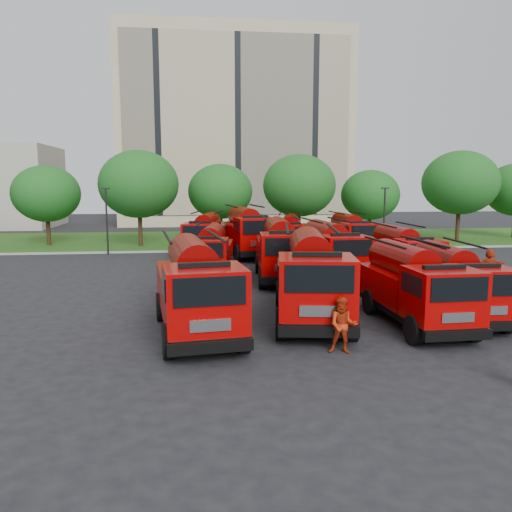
{
  "coord_description": "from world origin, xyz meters",
  "views": [
    {
      "loc": [
        -3.06,
        -21.92,
        5.46
      ],
      "look_at": [
        -0.18,
        2.88,
        1.8
      ],
      "focal_mm": 35.0,
      "sensor_mm": 36.0,
      "label": 1
    }
  ],
  "objects_px": {
    "fire_truck_9": "(247,232)",
    "fire_truck_6": "(331,250)",
    "fire_truck_10": "(290,235)",
    "firefighter_4": "(206,289)",
    "fire_truck_3": "(453,282)",
    "fire_truck_8": "(206,235)",
    "fire_truck_2": "(413,285)",
    "fire_truck_0": "(196,287)",
    "firefighter_5": "(488,281)",
    "firefighter_1": "(342,353)",
    "fire_truck_5": "(281,249)",
    "fire_truck_1": "(311,276)",
    "fire_truck_11": "(350,234)",
    "fire_truck_7": "(402,253)",
    "fire_truck_4": "(211,252)"
  },
  "relations": [
    {
      "from": "fire_truck_3",
      "to": "firefighter_1",
      "type": "xyz_separation_m",
      "value": [
        -5.7,
        -3.77,
        -1.46
      ]
    },
    {
      "from": "fire_truck_6",
      "to": "fire_truck_8",
      "type": "bearing_deg",
      "value": 122.96
    },
    {
      "from": "fire_truck_8",
      "to": "fire_truck_9",
      "type": "distance_m",
      "value": 3.15
    },
    {
      "from": "fire_truck_2",
      "to": "firefighter_5",
      "type": "height_order",
      "value": "fire_truck_2"
    },
    {
      "from": "fire_truck_2",
      "to": "fire_truck_3",
      "type": "distance_m",
      "value": 2.18
    },
    {
      "from": "fire_truck_6",
      "to": "firefighter_1",
      "type": "height_order",
      "value": "fire_truck_6"
    },
    {
      "from": "fire_truck_3",
      "to": "firefighter_4",
      "type": "xyz_separation_m",
      "value": [
        -9.93,
        6.62,
        -1.46
      ]
    },
    {
      "from": "fire_truck_11",
      "to": "firefighter_5",
      "type": "height_order",
      "value": "fire_truck_11"
    },
    {
      "from": "fire_truck_4",
      "to": "fire_truck_11",
      "type": "distance_m",
      "value": 13.65
    },
    {
      "from": "fire_truck_3",
      "to": "fire_truck_6",
      "type": "relative_size",
      "value": 0.9
    },
    {
      "from": "fire_truck_2",
      "to": "firefighter_4",
      "type": "distance_m",
      "value": 10.91
    },
    {
      "from": "fire_truck_6",
      "to": "fire_truck_10",
      "type": "height_order",
      "value": "fire_truck_6"
    },
    {
      "from": "fire_truck_2",
      "to": "firefighter_5",
      "type": "relative_size",
      "value": 3.72
    },
    {
      "from": "fire_truck_6",
      "to": "fire_truck_8",
      "type": "distance_m",
      "value": 11.84
    },
    {
      "from": "fire_truck_3",
      "to": "fire_truck_5",
      "type": "height_order",
      "value": "fire_truck_5"
    },
    {
      "from": "fire_truck_8",
      "to": "firefighter_1",
      "type": "height_order",
      "value": "fire_truck_8"
    },
    {
      "from": "fire_truck_1",
      "to": "firefighter_4",
      "type": "xyz_separation_m",
      "value": [
        -4.12,
        6.25,
        -1.76
      ]
    },
    {
      "from": "fire_truck_2",
      "to": "fire_truck_0",
      "type": "bearing_deg",
      "value": 179.11
    },
    {
      "from": "fire_truck_6",
      "to": "firefighter_1",
      "type": "xyz_separation_m",
      "value": [
        -3.01,
        -12.75,
        -1.61
      ]
    },
    {
      "from": "fire_truck_8",
      "to": "fire_truck_7",
      "type": "bearing_deg",
      "value": -33.04
    },
    {
      "from": "firefighter_1",
      "to": "firefighter_5",
      "type": "distance_m",
      "value": 15.96
    },
    {
      "from": "fire_truck_0",
      "to": "firefighter_4",
      "type": "xyz_separation_m",
      "value": [
        0.47,
        7.47,
        -1.69
      ]
    },
    {
      "from": "fire_truck_11",
      "to": "fire_truck_5",
      "type": "bearing_deg",
      "value": -127.63
    },
    {
      "from": "fire_truck_1",
      "to": "fire_truck_10",
      "type": "height_order",
      "value": "fire_truck_1"
    },
    {
      "from": "fire_truck_2",
      "to": "fire_truck_4",
      "type": "height_order",
      "value": "fire_truck_2"
    },
    {
      "from": "fire_truck_9",
      "to": "fire_truck_6",
      "type": "bearing_deg",
      "value": -74.88
    },
    {
      "from": "fire_truck_7",
      "to": "fire_truck_11",
      "type": "bearing_deg",
      "value": 89.44
    },
    {
      "from": "fire_truck_7",
      "to": "fire_truck_10",
      "type": "distance_m",
      "value": 10.99
    },
    {
      "from": "firefighter_1",
      "to": "firefighter_4",
      "type": "relative_size",
      "value": 1.09
    },
    {
      "from": "fire_truck_0",
      "to": "firefighter_4",
      "type": "distance_m",
      "value": 7.67
    },
    {
      "from": "fire_truck_9",
      "to": "firefighter_1",
      "type": "xyz_separation_m",
      "value": [
        0.88,
        -22.35,
        -1.82
      ]
    },
    {
      "from": "fire_truck_10",
      "to": "fire_truck_11",
      "type": "height_order",
      "value": "fire_truck_11"
    },
    {
      "from": "fire_truck_5",
      "to": "fire_truck_6",
      "type": "relative_size",
      "value": 1.07
    },
    {
      "from": "fire_truck_1",
      "to": "fire_truck_10",
      "type": "distance_m",
      "value": 17.94
    },
    {
      "from": "fire_truck_0",
      "to": "fire_truck_8",
      "type": "bearing_deg",
      "value": 81.1
    },
    {
      "from": "fire_truck_1",
      "to": "fire_truck_5",
      "type": "relative_size",
      "value": 1.04
    },
    {
      "from": "fire_truck_6",
      "to": "firefighter_1",
      "type": "distance_m",
      "value": 13.2
    },
    {
      "from": "fire_truck_3",
      "to": "fire_truck_9",
      "type": "bearing_deg",
      "value": 113.09
    },
    {
      "from": "fire_truck_10",
      "to": "firefighter_1",
      "type": "distance_m",
      "value": 22.09
    },
    {
      "from": "fire_truck_5",
      "to": "fire_truck_7",
      "type": "relative_size",
      "value": 1.17
    },
    {
      "from": "fire_truck_7",
      "to": "fire_truck_11",
      "type": "relative_size",
      "value": 0.96
    },
    {
      "from": "fire_truck_1",
      "to": "fire_truck_2",
      "type": "relative_size",
      "value": 1.18
    },
    {
      "from": "fire_truck_7",
      "to": "fire_truck_11",
      "type": "xyz_separation_m",
      "value": [
        0.05,
        9.98,
        0.06
      ]
    },
    {
      "from": "fire_truck_8",
      "to": "fire_truck_5",
      "type": "bearing_deg",
      "value": -56.59
    },
    {
      "from": "fire_truck_9",
      "to": "fire_truck_11",
      "type": "distance_m",
      "value": 7.93
    },
    {
      "from": "fire_truck_5",
      "to": "firefighter_4",
      "type": "distance_m",
      "value": 5.19
    },
    {
      "from": "fire_truck_9",
      "to": "fire_truck_5",
      "type": "bearing_deg",
      "value": -91.22
    },
    {
      "from": "fire_truck_6",
      "to": "fire_truck_9",
      "type": "xyz_separation_m",
      "value": [
        -3.89,
        9.6,
        0.2
      ]
    },
    {
      "from": "fire_truck_10",
      "to": "firefighter_4",
      "type": "height_order",
      "value": "fire_truck_10"
    },
    {
      "from": "firefighter_5",
      "to": "fire_truck_3",
      "type": "bearing_deg",
      "value": 66.99
    }
  ]
}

